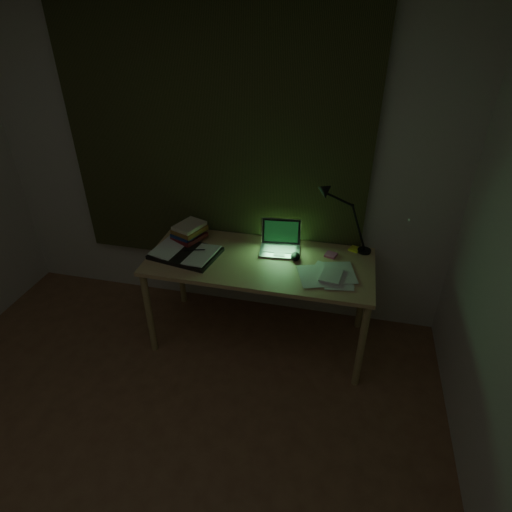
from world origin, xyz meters
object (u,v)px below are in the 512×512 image
at_px(open_textbook, 186,253).
at_px(desk_lamp, 369,220).
at_px(book_stack, 189,232).
at_px(desk, 260,301).
at_px(laptop, 280,240).
at_px(loose_papers, 325,273).

relative_size(open_textbook, desk_lamp, 0.88).
height_order(book_stack, desk_lamp, desk_lamp).
relative_size(desk, open_textbook, 3.47).
height_order(desk, book_stack, book_stack).
height_order(laptop, desk_lamp, desk_lamp).
xyz_separation_m(loose_papers, desk_lamp, (0.25, 0.35, 0.25)).
height_order(book_stack, loose_papers, book_stack).
bearing_deg(book_stack, open_textbook, -77.30).
relative_size(open_textbook, book_stack, 2.08).
relative_size(desk, book_stack, 7.23).
distance_m(desk, open_textbook, 0.65).
bearing_deg(desk, laptop, 50.13).
distance_m(open_textbook, book_stack, 0.21).
bearing_deg(desk, desk_lamp, 21.25).
relative_size(laptop, loose_papers, 1.00).
xyz_separation_m(laptop, desk_lamp, (0.59, 0.14, 0.15)).
bearing_deg(loose_papers, desk_lamp, 54.39).
relative_size(book_stack, desk_lamp, 0.42).
distance_m(desk, laptop, 0.49).
bearing_deg(desk, loose_papers, -9.42).
bearing_deg(open_textbook, book_stack, 112.79).
xyz_separation_m(book_stack, loose_papers, (1.02, -0.22, -0.06)).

